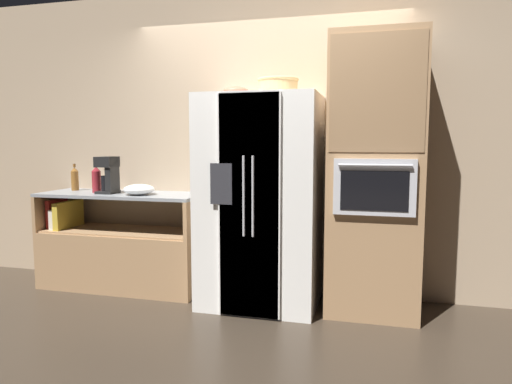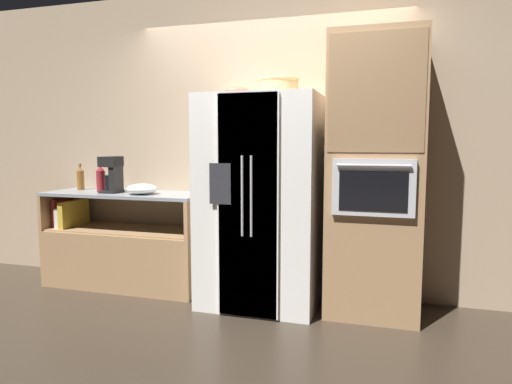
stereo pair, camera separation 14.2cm
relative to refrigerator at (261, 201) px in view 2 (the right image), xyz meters
name	(u,v)px [view 2 (the right image)]	position (x,y,z in m)	size (l,w,h in m)	color
ground_plane	(256,303)	(-0.04, -0.02, -0.89)	(20.00, 20.00, 0.00)	#382D23
wall_back	(270,142)	(-0.04, 0.41, 0.51)	(12.00, 0.06, 2.80)	tan
counter_left	(126,252)	(-1.40, 0.10, -0.56)	(1.57, 0.57, 0.91)	#A87F56
refrigerator	(261,201)	(0.00, 0.00, 0.00)	(0.98, 0.79, 1.79)	white
wall_oven	(375,177)	(0.93, 0.06, 0.23)	(0.73, 0.69, 2.23)	#A87F56
wicker_basket	(279,86)	(0.14, 0.05, 0.97)	(0.34, 0.34, 0.14)	tan
fruit_bowl	(237,91)	(-0.23, 0.06, 0.93)	(0.22, 0.22, 0.08)	#DB664C
bottle_tall	(101,179)	(-1.64, 0.08, 0.15)	(0.08, 0.08, 0.28)	maroon
bottle_short	(80,178)	(-1.96, 0.19, 0.14)	(0.07, 0.07, 0.27)	brown
mixing_bowl	(142,189)	(-1.15, 0.01, 0.07)	(0.28, 0.28, 0.10)	white
coffee_maker	(113,173)	(-1.48, 0.04, 0.21)	(0.16, 0.19, 0.35)	black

